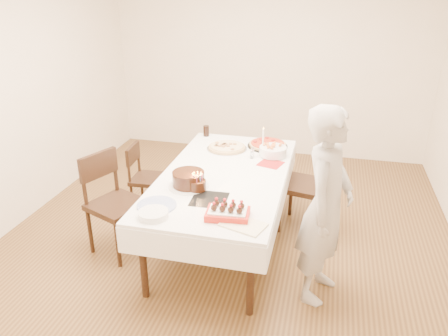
% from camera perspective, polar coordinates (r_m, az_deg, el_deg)
% --- Properties ---
extents(floor, '(5.00, 5.00, 0.00)m').
position_cam_1_polar(floor, '(4.52, 0.53, -9.00)').
color(floor, '#4F331B').
rests_on(floor, ground).
extents(wall_back, '(4.50, 0.04, 2.70)m').
position_cam_1_polar(wall_back, '(6.36, 5.95, 13.69)').
color(wall_back, '#F4E4CD').
rests_on(wall_back, floor).
extents(wall_front, '(4.50, 0.04, 2.70)m').
position_cam_1_polar(wall_front, '(1.85, -18.12, -14.04)').
color(wall_front, '#F4E4CD').
rests_on(wall_front, floor).
extents(wall_left, '(0.04, 5.00, 2.70)m').
position_cam_1_polar(wall_left, '(4.97, -25.87, 8.63)').
color(wall_left, '#F4E4CD').
rests_on(wall_left, floor).
extents(dining_table, '(1.49, 2.30, 0.75)m').
position_cam_1_polar(dining_table, '(4.26, 0.00, -5.39)').
color(dining_table, silver).
rests_on(dining_table, floor).
extents(chair_right_savory, '(0.59, 0.59, 0.98)m').
position_cam_1_polar(chair_right_savory, '(4.54, 10.54, -2.27)').
color(chair_right_savory, black).
rests_on(chair_right_savory, floor).
extents(chair_left_savory, '(0.43, 0.43, 0.78)m').
position_cam_1_polar(chair_left_savory, '(4.90, -9.74, -1.41)').
color(chair_left_savory, black).
rests_on(chair_left_savory, floor).
extents(chair_left_dessert, '(0.65, 0.65, 0.98)m').
position_cam_1_polar(chair_left_dessert, '(4.21, -13.78, -4.75)').
color(chair_left_dessert, black).
rests_on(chair_left_dessert, floor).
extents(person, '(0.53, 0.67, 1.62)m').
position_cam_1_polar(person, '(3.48, 13.16, -4.94)').
color(person, '#B8B3AD').
rests_on(person, floor).
extents(pizza_white, '(0.51, 0.51, 0.04)m').
position_cam_1_polar(pizza_white, '(4.67, 0.38, 2.72)').
color(pizza_white, beige).
rests_on(pizza_white, dining_table).
extents(pizza_pepperoni, '(0.53, 0.53, 0.04)m').
position_cam_1_polar(pizza_pepperoni, '(4.77, 5.70, 3.07)').
color(pizza_pepperoni, red).
rests_on(pizza_pepperoni, dining_table).
extents(red_placemat, '(0.27, 0.27, 0.01)m').
position_cam_1_polar(red_placemat, '(4.33, 6.10, 0.54)').
color(red_placemat, '#B21E1E').
rests_on(red_placemat, dining_table).
extents(pasta_bowl, '(0.29, 0.29, 0.09)m').
position_cam_1_polar(pasta_bowl, '(4.51, 6.41, 2.21)').
color(pasta_bowl, white).
rests_on(pasta_bowl, dining_table).
extents(taper_candle, '(0.07, 0.07, 0.29)m').
position_cam_1_polar(taper_candle, '(4.56, 5.12, 3.71)').
color(taper_candle, white).
rests_on(taper_candle, dining_table).
extents(shaker_pair, '(0.10, 0.10, 0.10)m').
position_cam_1_polar(shaker_pair, '(4.44, 3.66, 1.89)').
color(shaker_pair, white).
rests_on(shaker_pair, dining_table).
extents(cola_glass, '(0.08, 0.08, 0.12)m').
position_cam_1_polar(cola_glass, '(5.06, -2.35, 4.87)').
color(cola_glass, black).
rests_on(cola_glass, dining_table).
extents(layer_cake, '(0.45, 0.45, 0.14)m').
position_cam_1_polar(layer_cake, '(3.83, -4.67, -1.48)').
color(layer_cake, black).
rests_on(layer_cake, dining_table).
extents(cake_board, '(0.30, 0.30, 0.01)m').
position_cam_1_polar(cake_board, '(3.63, -1.93, -4.13)').
color(cake_board, black).
rests_on(cake_board, dining_table).
extents(birthday_cake, '(0.20, 0.20, 0.15)m').
position_cam_1_polar(birthday_cake, '(3.74, -3.50, -1.78)').
color(birthday_cake, '#361D0E').
rests_on(birthday_cake, dining_table).
extents(strawberry_box, '(0.35, 0.25, 0.08)m').
position_cam_1_polar(strawberry_box, '(3.35, 0.49, -5.85)').
color(strawberry_box, red).
rests_on(strawberry_box, dining_table).
extents(box_lid, '(0.37, 0.30, 0.03)m').
position_cam_1_polar(box_lid, '(3.27, 2.54, -7.50)').
color(box_lid, beige).
rests_on(box_lid, dining_table).
extents(plate_stack, '(0.28, 0.28, 0.05)m').
position_cam_1_polar(plate_stack, '(3.41, -9.21, -5.94)').
color(plate_stack, white).
rests_on(plate_stack, dining_table).
extents(china_plate, '(0.38, 0.38, 0.01)m').
position_cam_1_polar(china_plate, '(3.57, -8.79, -4.83)').
color(china_plate, white).
rests_on(china_plate, dining_table).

